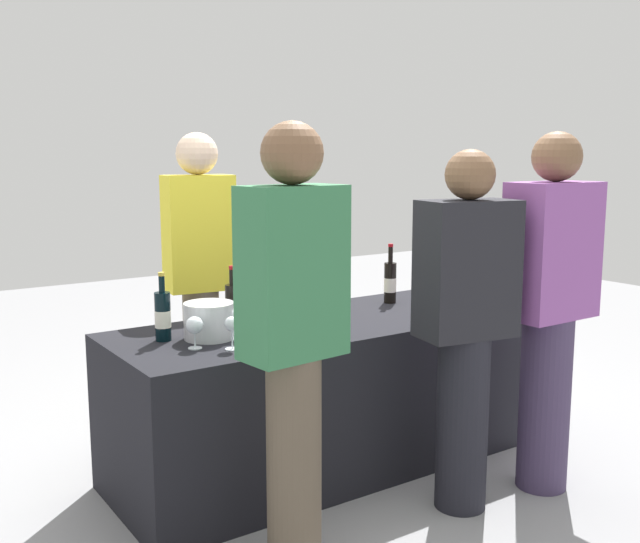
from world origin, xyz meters
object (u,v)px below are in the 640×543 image
object	(u,v)px
wine_bottle_3	(318,295)
ice_bucket	(209,321)
wine_bottle_1	(233,306)
wine_glass_2	(235,318)
wine_glass_1	(232,326)
wine_glass_3	(281,313)
wine_bottle_2	(293,299)
wine_bottle_0	(163,316)
guest_0	(293,332)
server_pouring	(200,272)
wine_glass_4	(434,296)
wine_bottle_4	(390,282)
guest_2	(550,302)
wine_glass_0	(194,326)
guest_1	(465,321)

from	to	relation	value
wine_bottle_3	ice_bucket	distance (m)	0.63
wine_bottle_1	wine_glass_2	bearing A→B (deg)	-114.45
wine_glass_1	wine_glass_3	bearing A→B (deg)	22.86
wine_glass_3	wine_bottle_2	bearing A→B (deg)	44.12
wine_bottle_0	wine_glass_1	distance (m)	0.36
wine_bottle_1	guest_0	bearing A→B (deg)	-102.65
wine_glass_1	server_pouring	xyz separation A→B (m)	(0.29, 0.93, 0.08)
wine_bottle_0	guest_0	world-z (taller)	guest_0
wine_bottle_1	wine_glass_4	xyz separation A→B (m)	(1.02, -0.28, -0.02)
wine_glass_2	wine_glass_3	distance (m)	0.23
wine_bottle_3	wine_bottle_1	bearing A→B (deg)	172.42
wine_bottle_0	wine_bottle_4	distance (m)	1.36
server_pouring	guest_2	world-z (taller)	server_pouring
wine_glass_0	server_pouring	distance (m)	0.93
guest_1	guest_0	bearing A→B (deg)	-169.73
guest_0	wine_bottle_3	bearing A→B (deg)	44.91
wine_bottle_4	wine_glass_1	world-z (taller)	wine_bottle_4
wine_bottle_4	wine_glass_2	size ratio (longest dim) A/B	2.42
wine_glass_0	guest_2	size ratio (longest dim) A/B	0.08
wine_bottle_2	guest_0	size ratio (longest dim) A/B	0.19
wine_glass_1	wine_glass_3	xyz separation A→B (m)	(0.32, 0.14, -0.01)
wine_bottle_0	wine_bottle_3	distance (m)	0.81
wine_glass_1	wine_bottle_0	bearing A→B (deg)	120.58
wine_bottle_4	guest_1	world-z (taller)	guest_1
wine_bottle_2	ice_bucket	size ratio (longest dim) A/B	1.44
ice_bucket	guest_0	distance (m)	0.72
wine_bottle_3	wine_glass_1	size ratio (longest dim) A/B	2.28
wine_glass_2	wine_glass_4	bearing A→B (deg)	-4.44
wine_glass_2	server_pouring	size ratio (longest dim) A/B	0.08
wine_bottle_3	wine_glass_1	bearing A→B (deg)	-155.51
wine_glass_2	wine_bottle_3	bearing A→B (deg)	14.52
wine_bottle_2	wine_glass_0	bearing A→B (deg)	-162.69
wine_bottle_1	guest_2	size ratio (longest dim) A/B	0.18
wine_bottle_4	guest_2	size ratio (longest dim) A/B	0.20
guest_0	guest_2	bearing A→B (deg)	-9.04
wine_bottle_4	wine_glass_0	distance (m)	1.33
ice_bucket	wine_bottle_3	bearing A→B (deg)	5.71
guest_2	wine_glass_1	bearing A→B (deg)	156.62
server_pouring	wine_bottle_1	bearing A→B (deg)	86.38
ice_bucket	wine_glass_2	bearing A→B (deg)	-40.25
wine_bottle_1	guest_1	bearing A→B (deg)	-50.83
server_pouring	guest_0	bearing A→B (deg)	85.11
wine_glass_2	wine_glass_4	xyz separation A→B (m)	(1.11, -0.09, -0.01)
guest_1	server_pouring	bearing A→B (deg)	122.64
wine_bottle_2	guest_0	xyz separation A→B (m)	(-0.49, -0.78, 0.06)
wine_bottle_0	wine_bottle_1	world-z (taller)	wine_bottle_0
wine_bottle_3	wine_glass_0	bearing A→B (deg)	-166.25
wine_glass_2	guest_0	xyz separation A→B (m)	(-0.10, -0.64, 0.08)
wine_glass_3	guest_0	world-z (taller)	guest_0
wine_bottle_2	server_pouring	distance (m)	0.67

